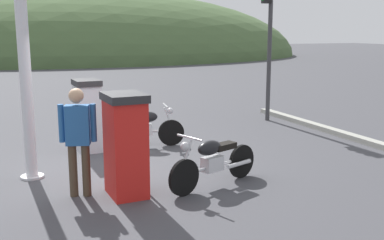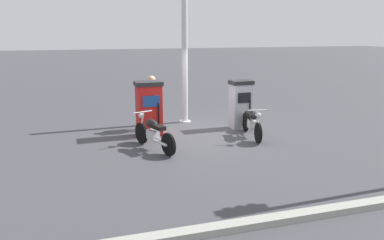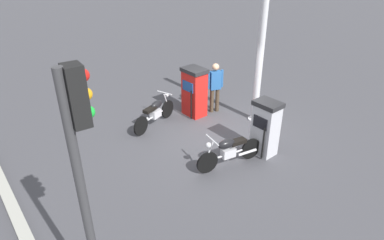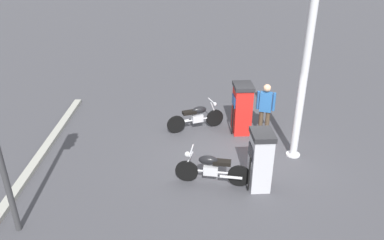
{
  "view_description": "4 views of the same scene",
  "coord_description": "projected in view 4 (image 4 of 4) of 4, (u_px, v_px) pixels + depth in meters",
  "views": [
    {
      "loc": [
        -2.12,
        -8.32,
        2.57
      ],
      "look_at": [
        1.49,
        -0.0,
        0.8
      ],
      "focal_mm": 43.75,
      "sensor_mm": 36.0,
      "label": 1
    },
    {
      "loc": [
        10.52,
        -3.64,
        3.01
      ],
      "look_at": [
        0.89,
        -0.52,
        0.65
      ],
      "focal_mm": 35.31,
      "sensor_mm": 36.0,
      "label": 2
    },
    {
      "loc": [
        6.04,
        6.24,
        5.07
      ],
      "look_at": [
        0.85,
        -0.22,
        0.68
      ],
      "focal_mm": 31.18,
      "sensor_mm": 36.0,
      "label": 3
    },
    {
      "loc": [
        1.56,
        8.84,
        5.44
      ],
      "look_at": [
        1.34,
        0.13,
        1.21
      ],
      "focal_mm": 33.77,
      "sensor_mm": 36.0,
      "label": 4
    }
  ],
  "objects": [
    {
      "name": "ground_plane",
      "position": [
        239.0,
        155.0,
        10.36
      ],
      "size": [
        120.0,
        120.0,
        0.0
      ],
      "primitive_type": "plane",
      "color": "#424247"
    },
    {
      "name": "fuel_pump_near",
      "position": [
        242.0,
        108.0,
        11.34
      ],
      "size": [
        0.63,
        0.79,
        1.61
      ],
      "color": "red",
      "rests_on": "ground"
    },
    {
      "name": "fuel_pump_far",
      "position": [
        260.0,
        160.0,
        8.69
      ],
      "size": [
        0.57,
        0.7,
        1.53
      ],
      "color": "silver",
      "rests_on": "ground"
    },
    {
      "name": "motorcycle_near_pump",
      "position": [
        197.0,
        116.0,
        11.64
      ],
      "size": [
        1.85,
        0.8,
        0.93
      ],
      "color": "black",
      "rests_on": "ground"
    },
    {
      "name": "motorcycle_far_pump",
      "position": [
        211.0,
        168.0,
        8.95
      ],
      "size": [
        1.89,
        0.67,
        0.93
      ],
      "color": "black",
      "rests_on": "ground"
    },
    {
      "name": "attendant_person",
      "position": [
        265.0,
        106.0,
        11.07
      ],
      "size": [
        0.57,
        0.3,
        1.7
      ],
      "color": "#473828",
      "rests_on": "ground"
    },
    {
      "name": "canopy_support_pole",
      "position": [
        303.0,
        83.0,
        9.42
      ],
      "size": [
        0.4,
        0.4,
        4.55
      ],
      "color": "silver",
      "rests_on": "ground"
    },
    {
      "name": "road_edge_kerb",
      "position": [
        40.0,
        156.0,
        10.21
      ],
      "size": [
        0.33,
        8.05,
        0.12
      ],
      "color": "#9E9E93",
      "rests_on": "ground"
    }
  ]
}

